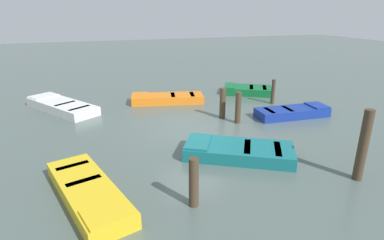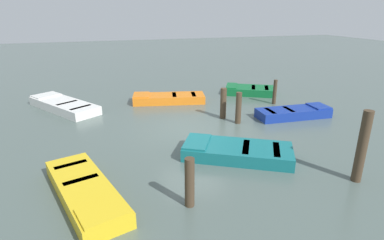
{
  "view_description": "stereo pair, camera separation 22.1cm",
  "coord_description": "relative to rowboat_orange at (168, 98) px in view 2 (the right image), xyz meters",
  "views": [
    {
      "loc": [
        3.82,
        11.15,
        4.53
      ],
      "look_at": [
        0.0,
        0.0,
        0.35
      ],
      "focal_mm": 29.16,
      "sensor_mm": 36.0,
      "label": 1
    },
    {
      "loc": [
        3.61,
        11.22,
        4.53
      ],
      "look_at": [
        0.0,
        0.0,
        0.35
      ],
      "focal_mm": 29.16,
      "sensor_mm": 36.0,
      "label": 2
    }
  ],
  "objects": [
    {
      "name": "mooring_piling_near_left",
      "position": [
        -5.05,
        1.92,
        0.4
      ],
      "size": [
        0.18,
        0.18,
        1.24
      ],
      "primitive_type": "cylinder",
      "color": "#423323",
      "rests_on": "ground_plane"
    },
    {
      "name": "rowboat_white",
      "position": [
        5.09,
        -0.36,
        -0.0
      ],
      "size": [
        3.41,
        4.23,
        0.46
      ],
      "rotation": [
        0.0,
        0.0,
        5.29
      ],
      "color": "silver",
      "rests_on": "ground_plane"
    },
    {
      "name": "rowboat_yellow",
      "position": [
        4.08,
        7.86,
        -0.0
      ],
      "size": [
        2.14,
        3.84,
        0.46
      ],
      "rotation": [
        0.0,
        0.0,
        1.86
      ],
      "color": "gold",
      "rests_on": "ground_plane"
    },
    {
      "name": "mooring_piling_far_right",
      "position": [
        -1.71,
        3.14,
        0.45
      ],
      "size": [
        0.27,
        0.27,
        1.34
      ],
      "primitive_type": "cylinder",
      "color": "#423323",
      "rests_on": "ground_plane"
    },
    {
      "name": "rowboat_orange",
      "position": [
        0.0,
        0.0,
        0.0
      ],
      "size": [
        3.8,
        1.98,
        0.46
      ],
      "rotation": [
        0.0,
        0.0,
        6.07
      ],
      "color": "orange",
      "rests_on": "ground_plane"
    },
    {
      "name": "mooring_piling_mid_right",
      "position": [
        -2.04,
        3.97,
        0.45
      ],
      "size": [
        0.24,
        0.24,
        1.33
      ],
      "primitive_type": "cylinder",
      "color": "#423323",
      "rests_on": "ground_plane"
    },
    {
      "name": "mooring_piling_far_left",
      "position": [
        -3.13,
        9.26,
        0.82
      ],
      "size": [
        0.27,
        0.27,
        2.06
      ],
      "primitive_type": "cylinder",
      "color": "#423323",
      "rests_on": "ground_plane"
    },
    {
      "name": "rowboat_green",
      "position": [
        -4.79,
        -0.25,
        0.0
      ],
      "size": [
        3.03,
        2.57,
        0.46
      ],
      "rotation": [
        0.0,
        0.0,
        5.78
      ],
      "color": "#0F602D",
      "rests_on": "ground_plane"
    },
    {
      "name": "rowboat_blue",
      "position": [
        -4.73,
        4.04,
        0.0
      ],
      "size": [
        3.32,
        1.27,
        0.46
      ],
      "rotation": [
        0.0,
        0.0,
        3.08
      ],
      "color": "navy",
      "rests_on": "ground_plane"
    },
    {
      "name": "mooring_piling_near_right",
      "position": [
        1.66,
        8.96,
        0.42
      ],
      "size": [
        0.24,
        0.24,
        1.27
      ],
      "primitive_type": "cylinder",
      "color": "#423323",
      "rests_on": "ground_plane"
    },
    {
      "name": "rowboat_teal",
      "position": [
        -0.58,
        6.9,
        0.0
      ],
      "size": [
        3.71,
        2.98,
        0.46
      ],
      "rotation": [
        0.0,
        0.0,
        5.76
      ],
      "color": "#14666B",
      "rests_on": "ground_plane"
    },
    {
      "name": "ground_plane",
      "position": [
        -0.01,
        3.95,
        -0.22
      ],
      "size": [
        80.0,
        80.0,
        0.0
      ],
      "primitive_type": "plane",
      "color": "#4C5B56"
    }
  ]
}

